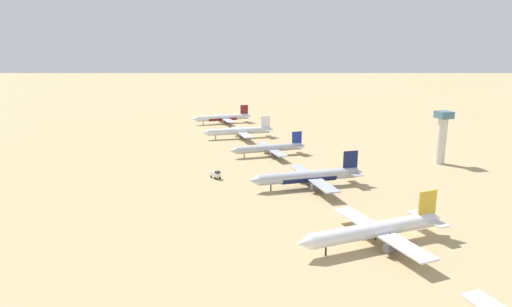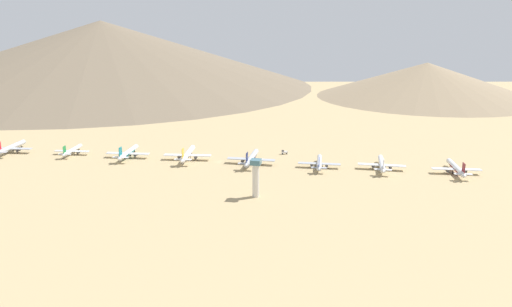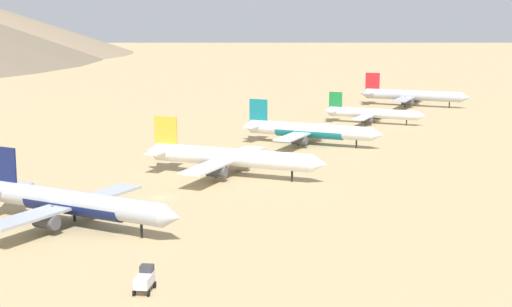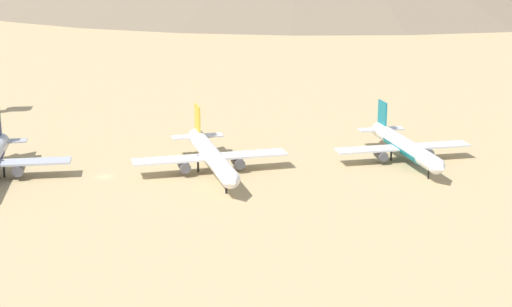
% 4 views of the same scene
% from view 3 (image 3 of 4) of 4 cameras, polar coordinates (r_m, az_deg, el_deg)
% --- Properties ---
extents(ground_plane, '(2410.43, 2410.43, 0.00)m').
position_cam_3_polar(ground_plane, '(195.31, -6.64, -3.08)').
color(ground_plane, tan).
extents(parked_jet_3, '(52.14, 42.27, 15.06)m').
position_cam_3_polar(parked_jet_3, '(172.07, -12.65, -3.38)').
color(parked_jet_3, '#B2B7C1').
rests_on(parked_jet_3, ground).
extents(parked_jet_4, '(52.62, 42.97, 15.19)m').
position_cam_3_polar(parked_jet_4, '(217.06, -1.85, -0.28)').
color(parked_jet_4, white).
rests_on(parked_jet_4, ground).
extents(parked_jet_5, '(49.13, 40.03, 14.16)m').
position_cam_3_polar(parked_jet_5, '(267.02, 3.70, 1.61)').
color(parked_jet_5, silver).
rests_on(parked_jet_5, ground).
extents(parked_jet_6, '(40.48, 33.02, 11.68)m').
position_cam_3_polar(parked_jet_6, '(318.06, 8.10, 2.79)').
color(parked_jet_6, silver).
rests_on(parked_jet_6, ground).
extents(parked_jet_7, '(50.40, 41.13, 14.54)m').
position_cam_3_polar(parked_jet_7, '(376.22, 10.83, 4.00)').
color(parked_jet_7, '#B2B7C1').
rests_on(parked_jet_7, ground).
extents(service_truck, '(4.44, 5.69, 3.90)m').
position_cam_3_polar(service_truck, '(132.59, -7.78, -8.67)').
color(service_truck, silver).
rests_on(service_truck, ground).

